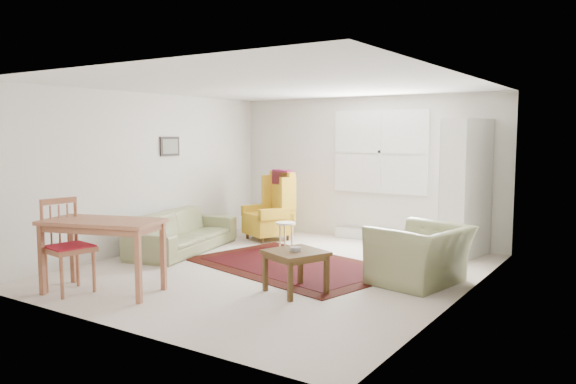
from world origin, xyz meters
The scene contains 10 objects.
room centered at (0.02, 0.21, 1.26)m, with size 5.04×5.54×2.51m.
rug centered at (0.06, 0.34, 0.01)m, with size 2.89×1.86×0.03m, color black, non-canonical shape.
sofa centered at (-1.95, 0.24, 0.43)m, with size 2.14×0.84×0.86m, color #83885A.
armchair centered at (1.89, 0.41, 0.44)m, with size 1.13×0.98×0.88m, color #83885A.
wingback_chair centered at (-1.38, 1.74, 0.61)m, with size 0.70×0.75×1.22m, color gold, non-canonical shape.
coffee_table centered at (0.81, -0.77, 0.25)m, with size 0.62×0.62×0.50m, color #493116, non-canonical shape.
stool centered at (-0.72, 1.33, 0.21)m, with size 0.32×0.32×0.43m, color white, non-canonical shape.
cabinet centered at (1.89, 2.35, 1.04)m, with size 0.44×0.83×2.08m, color silver, non-canonical shape.
desk centered at (-1.08, -2.00, 0.43)m, with size 1.36×0.68×0.86m, color #9C5E3F, non-canonical shape.
desk_chair centered at (-1.41, -2.22, 0.55)m, with size 0.48×0.48×1.10m, color #9C5E3F, non-canonical shape.
Camera 1 is at (4.28, -6.20, 1.87)m, focal length 35.00 mm.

